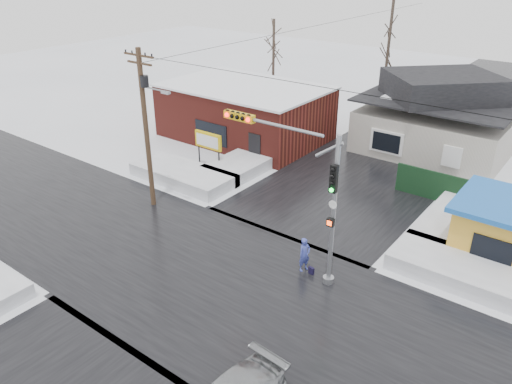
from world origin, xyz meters
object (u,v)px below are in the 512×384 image
Objects in this scene: marquee_sign at (208,142)px; pedestrian at (305,255)px; utility_pole at (146,121)px; kiosk at (504,229)px; traffic_signal at (302,182)px.

marquee_sign is 13.26m from pedestrian.
utility_pole is 18.95m from kiosk.
kiosk reaches higher than pedestrian.
kiosk is (17.43, 6.49, -3.65)m from utility_pole.
marquee_sign is at bearing 100.13° from utility_pole.
kiosk is at bearing -26.11° from pedestrian.
utility_pole reaches higher than pedestrian.
utility_pole is (-10.36, 0.53, 0.57)m from traffic_signal.
pedestrian is (11.60, -6.33, -1.09)m from marquee_sign.
utility_pole reaches higher than traffic_signal.
utility_pole is 3.53× the size of marquee_sign.
traffic_signal is 0.78× the size of utility_pole.
marquee_sign is (-11.43, 6.53, -2.62)m from traffic_signal.
traffic_signal is at bearing -135.16° from kiosk.
pedestrian is at bearing -28.60° from marquee_sign.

